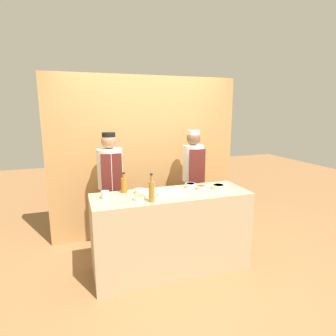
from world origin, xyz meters
name	(u,v)px	position (x,y,z in m)	size (l,w,h in m)	color
ground_plane	(171,268)	(0.00, 0.00, 0.00)	(14.00, 14.00, 0.00)	olive
cabinet_wall	(146,157)	(0.00, 1.18, 1.20)	(2.86, 0.18, 2.40)	#B7844C
counter	(171,232)	(0.00, 0.00, 0.48)	(1.85, 0.63, 0.96)	tan
sauce_bowl_brown	(201,187)	(0.40, 0.04, 0.98)	(0.12, 0.12, 0.05)	silver
sauce_bowl_green	(140,191)	(-0.35, 0.13, 0.99)	(0.12, 0.12, 0.05)	silver
sauce_bowl_yellow	(139,197)	(-0.41, -0.09, 0.98)	(0.14, 0.14, 0.04)	silver
sauce_bowl_purple	(218,187)	(0.61, -0.01, 0.99)	(0.16, 0.16, 0.05)	silver
sauce_bowl_orange	(191,185)	(0.31, 0.16, 0.99)	(0.13, 0.13, 0.06)	silver
cutting_board	(171,192)	(0.00, 0.03, 0.97)	(0.35, 0.19, 0.02)	white
bottle_amber	(124,185)	(-0.51, 0.22, 1.05)	(0.07, 0.07, 0.24)	#9E661E
bottle_vinegar	(152,191)	(-0.30, -0.21, 1.08)	(0.06, 0.06, 0.31)	olive
cup_cream	(105,195)	(-0.75, 0.07, 1.00)	(0.09, 0.09, 0.08)	silver
chef_left	(111,187)	(-0.60, 0.74, 0.89)	(0.33, 0.33, 1.63)	#28282D
chef_right	(193,180)	(0.60, 0.74, 0.89)	(0.31, 0.31, 1.62)	#28282D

